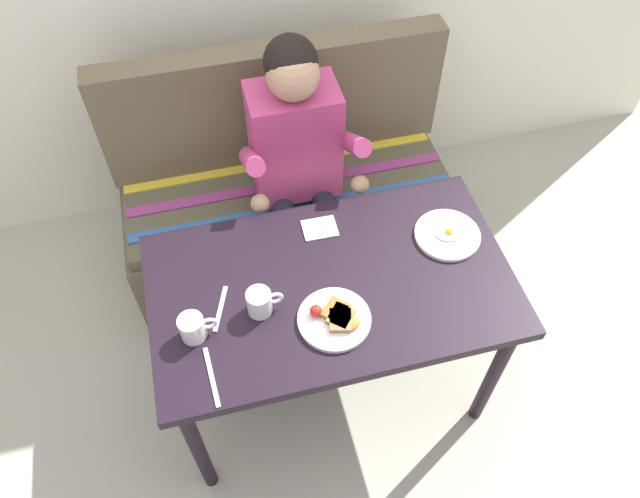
# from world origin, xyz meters

# --- Properties ---
(ground_plane) EXTENTS (8.00, 8.00, 0.00)m
(ground_plane) POSITION_xyz_m (0.00, 0.00, 0.00)
(ground_plane) COLOR #AAA793
(table) EXTENTS (1.20, 0.70, 0.73)m
(table) POSITION_xyz_m (0.00, 0.00, 0.65)
(table) COLOR black
(table) RESTS_ON ground
(couch) EXTENTS (1.44, 0.56, 1.00)m
(couch) POSITION_xyz_m (0.00, 0.76, 0.33)
(couch) COLOR brown
(couch) RESTS_ON ground
(person) EXTENTS (0.45, 0.61, 1.21)m
(person) POSITION_xyz_m (0.03, 0.59, 0.74)
(person) COLOR #B63B70
(person) RESTS_ON ground
(plate_breakfast) EXTENTS (0.23, 0.23, 0.05)m
(plate_breakfast) POSITION_xyz_m (-0.03, -0.15, 0.74)
(plate_breakfast) COLOR white
(plate_breakfast) RESTS_ON table
(plate_eggs) EXTENTS (0.23, 0.23, 0.04)m
(plate_eggs) POSITION_xyz_m (0.44, 0.09, 0.74)
(plate_eggs) COLOR white
(plate_eggs) RESTS_ON table
(coffee_mug) EXTENTS (0.12, 0.08, 0.09)m
(coffee_mug) POSITION_xyz_m (-0.46, -0.09, 0.78)
(coffee_mug) COLOR white
(coffee_mug) RESTS_ON table
(coffee_mug_second) EXTENTS (0.12, 0.08, 0.09)m
(coffee_mug_second) POSITION_xyz_m (-0.24, -0.05, 0.78)
(coffee_mug_second) COLOR white
(coffee_mug_second) RESTS_ON table
(napkin) EXTENTS (0.12, 0.10, 0.01)m
(napkin) POSITION_xyz_m (0.02, 0.23, 0.73)
(napkin) COLOR silver
(napkin) RESTS_ON table
(fork) EXTENTS (0.07, 0.16, 0.00)m
(fork) POSITION_xyz_m (-0.37, -0.01, 0.73)
(fork) COLOR silver
(fork) RESTS_ON table
(knife) EXTENTS (0.03, 0.20, 0.00)m
(knife) POSITION_xyz_m (-0.43, -0.24, 0.73)
(knife) COLOR silver
(knife) RESTS_ON table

